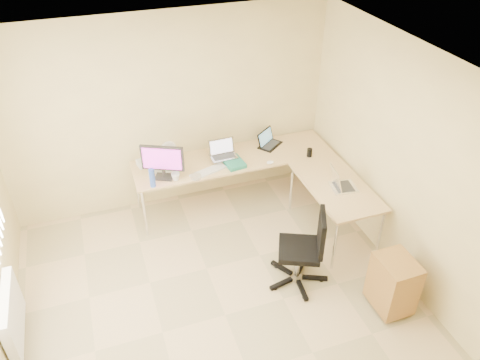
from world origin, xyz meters
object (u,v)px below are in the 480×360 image
object	(u,v)px
monitor	(163,162)
keyboard	(208,171)
desk_main	(234,180)
water_bottle	(152,178)
mug	(176,177)
cabinet	(393,283)
desk_return	(333,209)
laptop_center	(223,150)
laptop_black	(270,139)
laptop_return	(345,180)
office_chair	(299,247)
desk_fan	(168,152)

from	to	relation	value
monitor	keyboard	size ratio (longest dim) A/B	1.09
desk_main	water_bottle	distance (m)	1.26
mug	cabinet	size ratio (longest dim) A/B	0.17
desk_return	water_bottle	size ratio (longest dim) A/B	5.36
desk_return	water_bottle	bearing A→B (deg)	161.51
monitor	laptop_center	distance (m)	0.83
laptop_black	laptop_return	distance (m)	1.29
laptop_center	laptop_black	bearing A→B (deg)	10.53
desk_main	laptop_black	size ratio (longest dim) A/B	7.82
water_bottle	monitor	bearing A→B (deg)	40.32
desk_return	keyboard	world-z (taller)	keyboard
desk_return	laptop_center	distance (m)	1.58
monitor	office_chair	size ratio (longest dim) A/B	0.55
desk_main	water_bottle	size ratio (longest dim) A/B	10.92
monitor	desk_main	bearing A→B (deg)	35.12
monitor	mug	size ratio (longest dim) A/B	4.90
water_bottle	keyboard	bearing A→B (deg)	6.08
desk_main	monitor	world-z (taller)	monitor
desk_return	keyboard	distance (m)	1.64
laptop_center	water_bottle	bearing A→B (deg)	-165.78
desk_return	laptop_return	bearing A→B (deg)	-57.57
keyboard	desk_return	bearing A→B (deg)	-47.34
monitor	cabinet	xyz separation A→B (m)	(1.93, -2.16, -0.60)
monitor	keyboard	bearing A→B (deg)	19.06
desk_fan	laptop_return	xyz separation A→B (m)	(1.85, -1.28, -0.02)
desk_main	keyboard	world-z (taller)	keyboard
desk_main	mug	bearing A→B (deg)	-162.87
monitor	office_chair	xyz separation A→B (m)	(1.17, -1.47, -0.46)
desk_main	desk_fan	world-z (taller)	desk_fan
cabinet	desk_fan	bearing A→B (deg)	124.94
desk_return	mug	world-z (taller)	mug
mug	office_chair	world-z (taller)	office_chair
laptop_black	keyboard	size ratio (longest dim) A/B	0.70
monitor	desk_return	bearing A→B (deg)	2.30
cabinet	laptop_return	bearing A→B (deg)	86.73
mug	desk_fan	xyz separation A→B (m)	(0.02, 0.46, 0.09)
desk_return	mug	distance (m)	2.00
laptop_center	desk_fan	bearing A→B (deg)	160.29
laptop_black	cabinet	distance (m)	2.52
monitor	laptop_center	size ratio (longest dim) A/B	1.54
laptop_black	office_chair	distance (m)	1.83
mug	cabinet	distance (m)	2.77
desk_main	water_bottle	bearing A→B (deg)	-165.20
mug	laptop_center	bearing A→B (deg)	18.91
desk_main	laptop_return	world-z (taller)	laptop_return
desk_main	cabinet	distance (m)	2.51
monitor	desk_fan	world-z (taller)	monitor
laptop_black	laptop_return	world-z (taller)	laptop_return
desk_return	desk_fan	distance (m)	2.22
laptop_center	desk_fan	distance (m)	0.71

